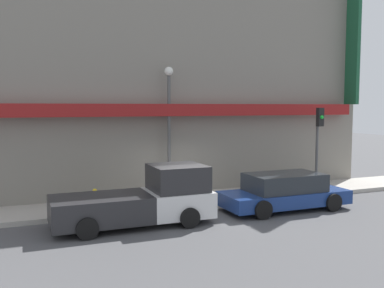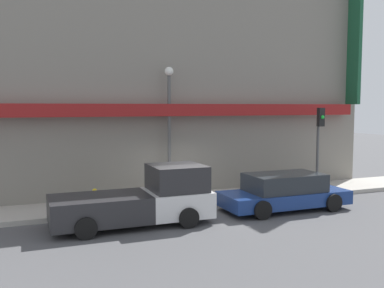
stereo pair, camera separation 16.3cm
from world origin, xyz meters
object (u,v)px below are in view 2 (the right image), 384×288
Objects in this scene: pickup_truck at (143,200)px; traffic_light at (319,134)px; parked_car at (284,192)px; fire_hydrant at (95,198)px; street_lamp at (169,115)px.

traffic_light is (8.33, 1.73, 1.85)m from pickup_truck.
pickup_truck reaches higher than parked_car.
parked_car is 6.87× the size of fire_hydrant.
parked_car reaches higher than fire_hydrant.
fire_hydrant is 0.13× the size of street_lamp.
street_lamp is at bearing 167.01° from traffic_light.
fire_hydrant is 4.49m from street_lamp.
street_lamp is (3.21, 1.01, 2.97)m from fire_hydrant.
pickup_truck is 4.62m from street_lamp.
pickup_truck is 1.42× the size of traffic_light.
fire_hydrant is at bearing 177.27° from traffic_light.
street_lamp is 6.55m from traffic_light.
street_lamp is at bearing 17.42° from fire_hydrant.
traffic_light is (2.90, 1.73, 2.00)m from parked_car.
fire_hydrant is at bearing 116.89° from pickup_truck.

